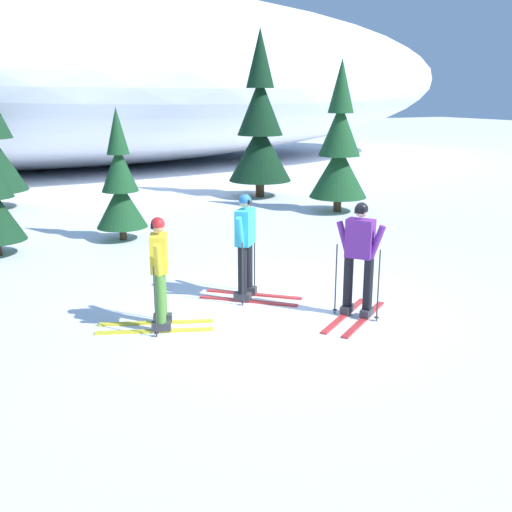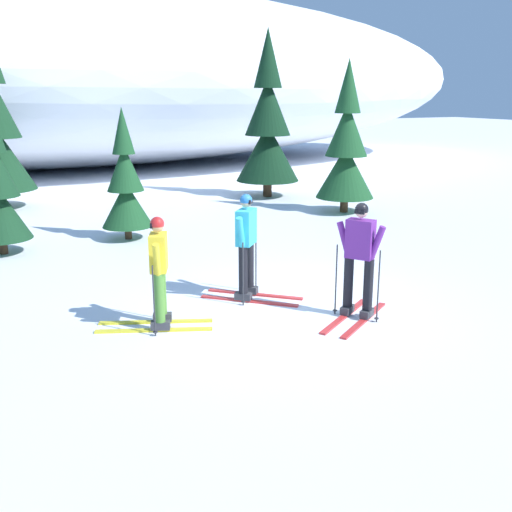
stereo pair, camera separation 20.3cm
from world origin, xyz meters
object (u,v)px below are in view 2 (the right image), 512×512
object	(u,v)px
pine_tree_center_right	(126,185)
pine_tree_right	(268,128)
skier_cyan_jacket	(247,244)
pine_tree_far_right	(346,150)
skier_yellow_jacket	(159,271)
skier_purple_jacket	(359,258)

from	to	relation	value
pine_tree_center_right	pine_tree_right	size ratio (longest dim) A/B	0.57
skier_cyan_jacket	pine_tree_far_right	distance (m)	8.23
pine_tree_center_right	pine_tree_right	xyz separation A→B (m)	(5.77, 4.04, 0.97)
skier_yellow_jacket	pine_tree_far_right	world-z (taller)	pine_tree_far_right
pine_tree_center_right	pine_tree_far_right	bearing A→B (deg)	5.35
skier_purple_jacket	pine_tree_right	xyz separation A→B (m)	(3.80, 10.76, 1.32)
skier_cyan_jacket	skier_purple_jacket	bearing A→B (deg)	-52.90
skier_cyan_jacket	skier_purple_jacket	world-z (taller)	skier_purple_jacket
pine_tree_far_right	pine_tree_right	bearing A→B (deg)	103.51
skier_yellow_jacket	skier_purple_jacket	bearing A→B (deg)	-17.70
pine_tree_right	pine_tree_far_right	distance (m)	3.55
skier_yellow_jacket	pine_tree_far_right	xyz separation A→B (m)	(7.52, 6.41, 0.94)
skier_yellow_jacket	skier_cyan_jacket	bearing A→B (deg)	20.40
skier_cyan_jacket	pine_tree_far_right	size ratio (longest dim) A/B	0.41
pine_tree_center_right	pine_tree_far_right	world-z (taller)	pine_tree_far_right
skier_purple_jacket	pine_tree_center_right	bearing A→B (deg)	106.35
skier_purple_jacket	pine_tree_center_right	world-z (taller)	pine_tree_center_right
skier_cyan_jacket	skier_yellow_jacket	distance (m)	1.83
skier_yellow_jacket	pine_tree_far_right	size ratio (longest dim) A/B	0.41
skier_cyan_jacket	skier_purple_jacket	size ratio (longest dim) A/B	0.99
skier_yellow_jacket	pine_tree_center_right	xyz separation A→B (m)	(0.93, 5.79, 0.42)
skier_purple_jacket	pine_tree_right	world-z (taller)	pine_tree_right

